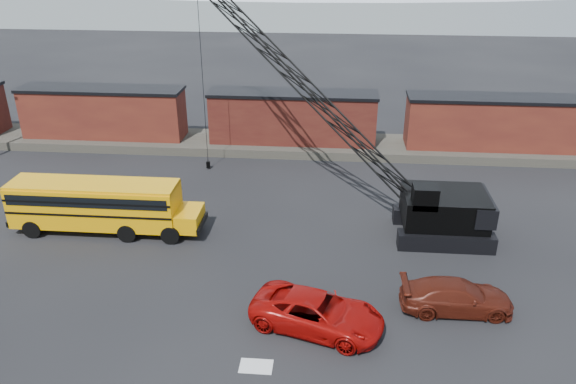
{
  "coord_description": "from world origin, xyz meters",
  "views": [
    {
      "loc": [
        3.42,
        -22.12,
        16.73
      ],
      "look_at": [
        0.9,
        7.04,
        3.0
      ],
      "focal_mm": 35.0,
      "sensor_mm": 36.0,
      "label": 1
    }
  ],
  "objects_px": {
    "school_bus": "(101,204)",
    "maroon_suv": "(456,296)",
    "crawler_crane": "(299,81)",
    "red_pickup": "(317,312)"
  },
  "relations": [
    {
      "from": "school_bus",
      "to": "crawler_crane",
      "type": "height_order",
      "value": "crawler_crane"
    },
    {
      "from": "school_bus",
      "to": "maroon_suv",
      "type": "distance_m",
      "value": 20.88
    },
    {
      "from": "red_pickup",
      "to": "crawler_crane",
      "type": "bearing_deg",
      "value": 24.58
    },
    {
      "from": "crawler_crane",
      "to": "red_pickup",
      "type": "bearing_deg",
      "value": -82.35
    },
    {
      "from": "school_bus",
      "to": "crawler_crane",
      "type": "distance_m",
      "value": 14.28
    },
    {
      "from": "red_pickup",
      "to": "maroon_suv",
      "type": "relative_size",
      "value": 1.14
    },
    {
      "from": "school_bus",
      "to": "maroon_suv",
      "type": "bearing_deg",
      "value": -17.26
    },
    {
      "from": "school_bus",
      "to": "red_pickup",
      "type": "relative_size",
      "value": 1.9
    },
    {
      "from": "red_pickup",
      "to": "crawler_crane",
      "type": "height_order",
      "value": "crawler_crane"
    },
    {
      "from": "red_pickup",
      "to": "maroon_suv",
      "type": "distance_m",
      "value": 6.87
    }
  ]
}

